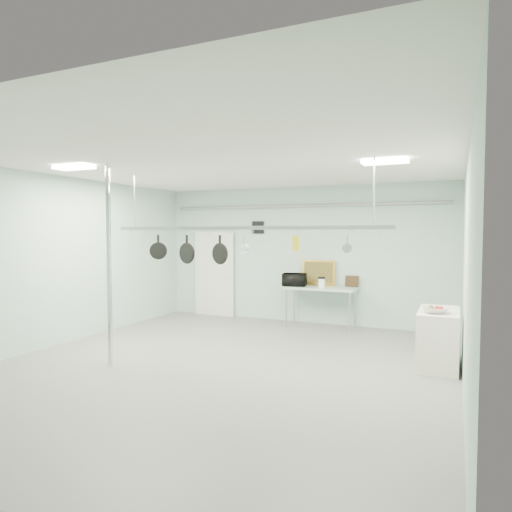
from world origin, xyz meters
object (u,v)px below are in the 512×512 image
at_px(side_cabinet, 439,338).
at_px(skillet_mid, 187,249).
at_px(coffee_canister, 322,283).
at_px(fruit_bowl, 435,310).
at_px(skillet_left, 158,247).
at_px(chrome_pole, 109,265).
at_px(pot_rack, 240,226).
at_px(microwave, 295,280).
at_px(skillet_right, 220,250).
at_px(prep_table, 321,290).

distance_m(side_cabinet, skillet_mid, 4.34).
bearing_deg(coffee_canister, fruit_bowl, -43.61).
height_order(fruit_bowl, skillet_left, skillet_left).
xyz_separation_m(side_cabinet, fruit_bowl, (-0.05, -0.29, 0.50)).
bearing_deg(skillet_mid, coffee_canister, 79.83).
bearing_deg(chrome_pole, side_cabinet, 22.41).
distance_m(chrome_pole, coffee_canister, 4.71).
xyz_separation_m(pot_rack, fruit_bowl, (2.90, 0.81, -1.28)).
height_order(microwave, skillet_mid, skillet_mid).
xyz_separation_m(chrome_pole, side_cabinet, (4.85, 2.00, -1.15)).
bearing_deg(skillet_right, chrome_pole, -131.38).
height_order(chrome_pole, skillet_mid, chrome_pole).
height_order(prep_table, side_cabinet, prep_table).
relative_size(prep_table, skillet_mid, 3.28).
xyz_separation_m(chrome_pole, fruit_bowl, (4.80, 1.71, -0.65)).
relative_size(coffee_canister, skillet_mid, 0.42).
distance_m(side_cabinet, skillet_left, 4.89).
height_order(side_cabinet, microwave, microwave).
relative_size(microwave, coffee_canister, 2.56).
bearing_deg(coffee_canister, skillet_left, -123.44).
relative_size(prep_table, side_cabinet, 1.33).
relative_size(pot_rack, coffee_canister, 23.53).
bearing_deg(side_cabinet, skillet_right, -161.69).
height_order(skillet_left, skillet_mid, same).
xyz_separation_m(microwave, coffee_canister, (0.66, -0.09, -0.04)).
bearing_deg(microwave, pot_rack, 83.51).
height_order(fruit_bowl, skillet_right, skillet_right).
bearing_deg(microwave, skillet_right, 76.88).
relative_size(chrome_pole, pot_rack, 0.67).
distance_m(prep_table, skillet_left, 4.00).
distance_m(prep_table, coffee_canister, 0.25).
xyz_separation_m(prep_table, microwave, (-0.59, -0.07, 0.22)).
distance_m(pot_rack, skillet_mid, 1.08).
xyz_separation_m(pot_rack, coffee_canister, (0.47, 3.13, -1.22)).
bearing_deg(skillet_mid, skillet_right, 15.13).
distance_m(microwave, skillet_right, 3.33).
bearing_deg(skillet_left, fruit_bowl, -18.99).
xyz_separation_m(chrome_pole, skillet_right, (1.53, 0.90, 0.24)).
bearing_deg(coffee_canister, microwave, 171.97).
height_order(side_cabinet, coffee_canister, coffee_canister).
height_order(side_cabinet, skillet_left, skillet_left).
distance_m(prep_table, fruit_bowl, 3.53).
bearing_deg(skillet_right, skillet_left, -161.90).
bearing_deg(pot_rack, coffee_canister, 81.46).
bearing_deg(prep_table, microwave, -172.86).
bearing_deg(microwave, fruit_bowl, 132.16).
relative_size(side_cabinet, fruit_bowl, 3.11).
bearing_deg(skillet_mid, side_cabinet, 30.65).
bearing_deg(side_cabinet, pot_rack, -159.55).
height_order(skillet_mid, skillet_right, same).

